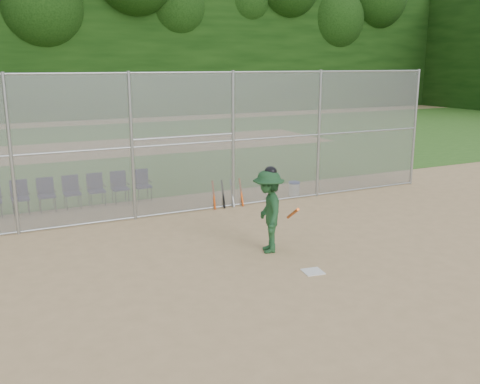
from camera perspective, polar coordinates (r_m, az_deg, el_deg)
name	(u,v)px	position (r m, az deg, el deg)	size (l,w,h in m)	color
ground	(292,268)	(11.42, 5.58, -8.03)	(100.00, 100.00, 0.00)	tan
grass_strip	(105,148)	(27.90, -14.20, 4.53)	(100.00, 100.00, 0.00)	#2F5E1C
dirt_patch_far	(105,148)	(27.90, -14.20, 4.54)	(24.00, 24.00, 0.00)	tan
backstop_fence	(201,140)	(15.25, -4.16, 5.53)	(16.09, 0.09, 4.00)	gray
treeline	(90,37)	(29.58, -15.69, 15.63)	(81.00, 60.00, 11.00)	black
home_plate	(313,272)	(11.24, 7.78, -8.41)	(0.40, 0.40, 0.02)	white
batter_at_plate	(268,211)	(12.05, 3.05, -2.02)	(1.08, 1.48, 1.98)	#1C4624
water_cooler	(294,189)	(17.43, 5.80, 0.37)	(0.36, 0.36, 0.46)	white
spare_bats	(228,194)	(15.90, -1.33, -0.17)	(0.96, 0.33, 0.84)	#D84C14
chair_2	(20,198)	(16.39, -22.41, -0.57)	(0.54, 0.52, 0.96)	#10113D
chair_3	(47,195)	(16.44, -19.93, -0.31)	(0.54, 0.52, 0.96)	#10113D
chair_4	(72,193)	(16.52, -17.48, -0.05)	(0.54, 0.52, 0.96)	#10113D
chair_5	(97,190)	(16.64, -15.05, 0.20)	(0.54, 0.52, 0.96)	#10113D
chair_6	(120,188)	(16.78, -12.66, 0.45)	(0.54, 0.52, 0.96)	#10113D
chair_7	(143,185)	(16.95, -10.32, 0.70)	(0.54, 0.52, 0.96)	#10113D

